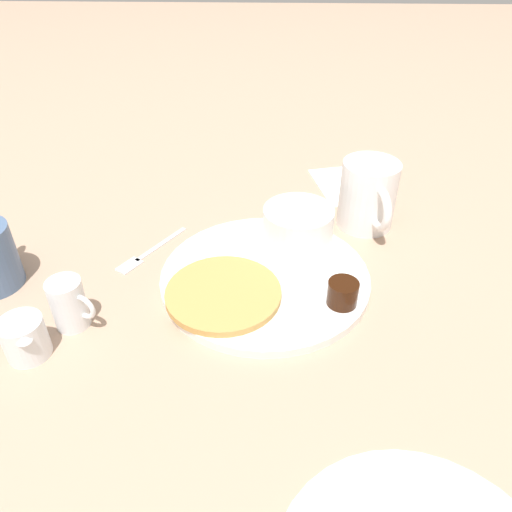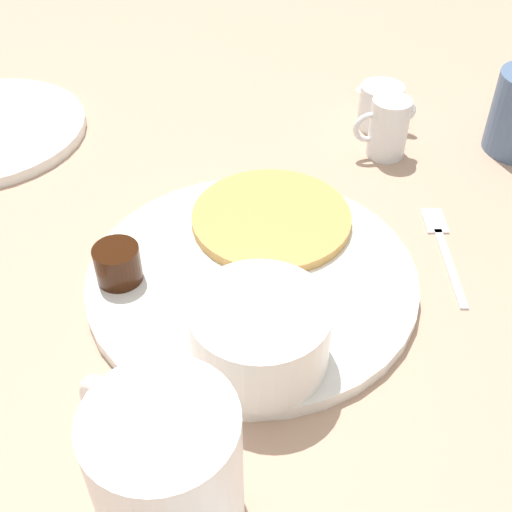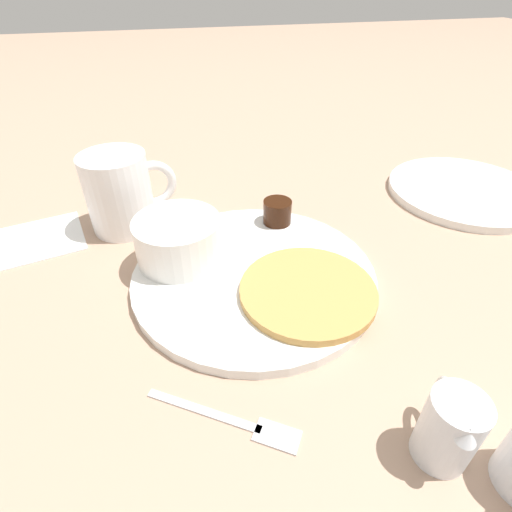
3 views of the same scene
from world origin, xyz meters
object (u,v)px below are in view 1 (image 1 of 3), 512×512
object	(u,v)px
plate	(265,277)
fork	(146,254)
coffee_mug	(368,195)
creamer_pitcher_near	(69,303)
bowl	(298,224)
creamer_pitcher_far	(25,337)

from	to	relation	value
plate	fork	size ratio (longest dim) A/B	2.34
coffee_mug	creamer_pitcher_near	size ratio (longest dim) A/B	1.81
plate	coffee_mug	xyz separation A→B (m)	(-0.14, 0.15, 0.05)
bowl	creamer_pitcher_far	xyz separation A→B (m)	(0.22, -0.31, -0.01)
plate	coffee_mug	bearing A→B (deg)	133.40
bowl	creamer_pitcher_far	world-z (taller)	bowl
creamer_pitcher_near	fork	world-z (taller)	creamer_pitcher_near
coffee_mug	creamer_pitcher_near	distance (m)	0.45
plate	creamer_pitcher_near	world-z (taller)	creamer_pitcher_near
bowl	creamer_pitcher_near	world-z (taller)	creamer_pitcher_near
creamer_pitcher_far	fork	world-z (taller)	creamer_pitcher_far
creamer_pitcher_near	creamer_pitcher_far	world-z (taller)	creamer_pitcher_near
coffee_mug	plate	bearing A→B (deg)	-46.60
coffee_mug	creamer_pitcher_far	world-z (taller)	coffee_mug
plate	creamer_pitcher_far	bearing A→B (deg)	-62.32
coffee_mug	fork	world-z (taller)	coffee_mug
plate	creamer_pitcher_far	world-z (taller)	creamer_pitcher_far
coffee_mug	bowl	bearing A→B (deg)	-58.87
bowl	creamer_pitcher_near	size ratio (longest dim) A/B	1.51
bowl	coffee_mug	bearing A→B (deg)	121.13
creamer_pitcher_near	coffee_mug	bearing A→B (deg)	121.54
coffee_mug	fork	size ratio (longest dim) A/B	1.01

